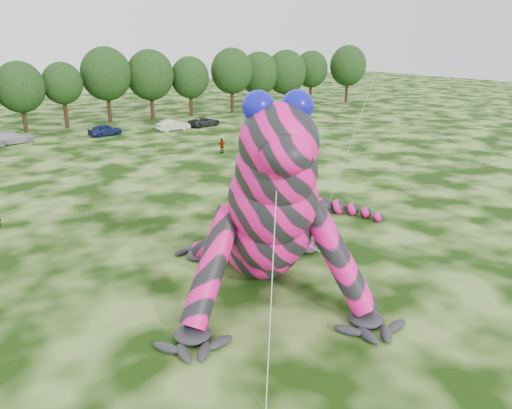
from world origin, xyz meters
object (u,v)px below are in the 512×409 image
Objects in this scene: tree_17 at (348,74)px; spectator_5 at (265,191)px; tree_14 at (259,80)px; tree_9 at (64,95)px; tree_10 at (107,85)px; tree_11 at (151,85)px; car_3 at (12,138)px; car_5 at (173,125)px; tree_16 at (311,77)px; car_6 at (204,122)px; inflatable_gecko at (258,179)px; tree_8 at (21,97)px; spectator_3 at (222,146)px; car_4 at (105,130)px; tree_12 at (190,86)px; tree_13 at (232,81)px; tree_15 at (286,79)px; car_7 at (274,114)px.

spectator_5 is at bearing -139.30° from tree_17.
tree_9 is at bearing -177.57° from tree_14.
tree_10 is 1.02× the size of tree_17.
tree_11 is 22.78m from car_3.
tree_11 reaches higher than tree_9.
car_5 is at bearing -109.52° from car_3.
tree_16 reaches higher than car_6.
car_3 is at bearing 121.80° from inflatable_gecko.
tree_14 is 5.40× the size of spectator_5.
tree_8 is at bearing -172.19° from tree_10.
spectator_3 is at bearing -83.06° from tree_10.
tree_17 is at bearing -91.79° from car_4.
tree_12 is 7.17m from tree_13.
tree_10 is at bearing -70.88° from car_3.
spectator_3 is at bearing -147.12° from car_3.
tree_14 is at bearing -123.64° from spectator_3.
tree_15 is (18.46, 0.03, 0.33)m from tree_12.
car_4 is (-29.95, -9.82, -3.99)m from tree_14.
tree_13 is at bearing -95.59° from spectator_5.
tree_11 is at bearing -58.76° from car_4.
tree_13 is (13.35, -1.07, 0.03)m from tree_11.
tree_14 is (32.40, 1.38, 0.36)m from tree_9.
spectator_5 is (-28.42, -42.40, -3.83)m from tree_14.
spectator_5 is (-2.35, -42.26, -4.38)m from tree_10.
car_7 is at bearing -19.68° from tree_9.
inflatable_gecko is 42.55m from car_5.
car_7 is at bearing -102.66° from car_6.
inflatable_gecko is 50.45m from car_7.
car_7 is at bearing -145.10° from tree_16.
tree_13 reaches higher than car_6.
tree_9 is 11.53m from car_3.
inflatable_gecko is 4.48× the size of car_5.
tree_10 is 6.59× the size of spectator_3.
tree_13 is 24.82m from tree_17.
tree_17 reaches higher than tree_15.
tree_15 is 28.67m from car_5.
tree_12 is at bearing 1.78° from tree_8.
tree_12 is 18.46m from tree_15.
car_7 is at bearing -16.11° from tree_8.
car_7 is (16.42, 0.17, 0.01)m from car_5.
car_6 is 11.45m from car_7.
tree_8 is at bearing -177.36° from tree_14.
car_3 is at bearing 80.18° from car_7.
tree_12 is 1.93× the size of car_6.
car_7 is at bearing -132.24° from spectator_3.
spectator_3 is at bearing -142.02° from tree_16.
tree_17 is (6.50, -2.71, 0.46)m from tree_16.
tree_9 is at bearing -62.14° from spectator_3.
tree_17 is (31.94, -1.08, 0.66)m from tree_12.
tree_8 is at bearing -178.95° from tree_15.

